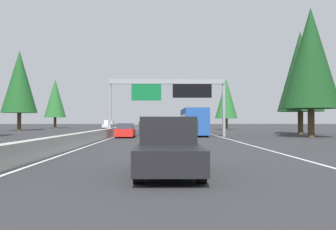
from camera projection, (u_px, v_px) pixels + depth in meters
name	position (u px, v px, depth m)	size (l,w,h in m)	color
ground_plane	(127.00, 132.00, 63.61)	(320.00, 320.00, 0.00)	#2D2D30
median_barrier	(134.00, 127.00, 83.61)	(180.00, 0.56, 0.90)	#ADAAA3
shoulder_stripe_right	(196.00, 130.00, 73.80)	(160.00, 0.16, 0.01)	silver
shoulder_stripe_median	(133.00, 130.00, 73.61)	(160.00, 0.16, 0.01)	silver
sign_gantry_overhead	(169.00, 91.00, 44.18)	(0.50, 12.68, 6.20)	gray
pickup_far_center	(168.00, 145.00, 13.50)	(5.60, 2.00, 1.86)	black
sedan_mid_center	(125.00, 131.00, 42.05)	(4.40, 1.80, 1.47)	red
bus_near_right	(194.00, 121.00, 47.78)	(11.50, 2.55, 3.10)	#1E4793
sedan_distant_a	(176.00, 125.00, 101.59)	(4.40, 1.80, 1.47)	#2D6B38
oncoming_near	(108.00, 124.00, 90.38)	(5.60, 2.00, 1.86)	silver
conifer_right_near	(311.00, 58.00, 42.91)	(6.00, 6.00, 13.63)	#4C3823
conifer_right_mid	(300.00, 72.00, 52.76)	(5.83, 5.83, 13.25)	#4C3823
conifer_right_far	(226.00, 99.00, 79.04)	(4.33, 4.33, 9.84)	#4C3823
conifer_left_mid	(19.00, 82.00, 73.45)	(6.30, 6.30, 14.33)	#4C3823
conifer_left_far	(55.00, 98.00, 97.51)	(5.10, 5.10, 11.60)	#4C3823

